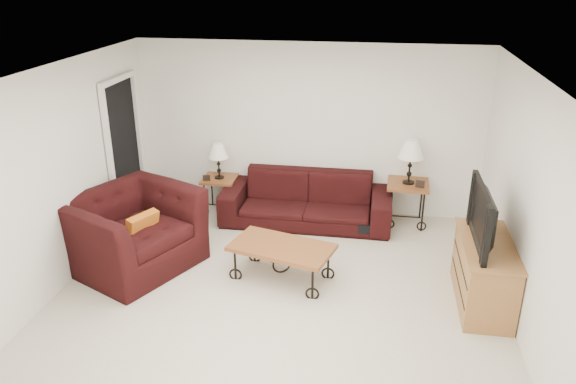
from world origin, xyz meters
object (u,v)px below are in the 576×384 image
(side_table_left, at_px, (220,194))
(backpack, at_px, (366,223))
(tv_stand, at_px, (484,273))
(lamp_left, at_px, (219,161))
(side_table_right, at_px, (406,203))
(sofa, at_px, (306,199))
(armchair, at_px, (133,231))
(television, at_px, (491,216))
(lamp_right, at_px, (410,162))
(coffee_table, at_px, (282,262))

(side_table_left, height_order, backpack, side_table_left)
(tv_stand, bearing_deg, lamp_left, 151.22)
(side_table_right, bearing_deg, sofa, -172.78)
(tv_stand, bearing_deg, side_table_left, 151.22)
(side_table_right, distance_m, backpack, 0.76)
(side_table_right, xyz_separation_m, lamp_left, (-2.75, 0.00, 0.49))
(armchair, xyz_separation_m, backpack, (2.79, 1.26, -0.27))
(tv_stand, distance_m, television, 0.68)
(side_table_right, height_order, armchair, armchair)
(television, bearing_deg, sofa, -129.01)
(armchair, height_order, television, television)
(sofa, distance_m, lamp_right, 1.55)
(side_table_left, distance_m, backpack, 2.26)
(side_table_left, bearing_deg, side_table_right, 0.00)
(lamp_right, distance_m, armchair, 3.81)
(side_table_left, bearing_deg, sofa, -7.69)
(side_table_right, relative_size, backpack, 1.60)
(armchair, distance_m, tv_stand, 4.11)
(side_table_left, distance_m, coffee_table, 2.19)
(side_table_left, height_order, television, television)
(coffee_table, bearing_deg, armchair, 179.26)
(coffee_table, height_order, television, television)
(sofa, relative_size, tv_stand, 1.97)
(armchair, bearing_deg, sofa, -24.50)
(lamp_left, relative_size, tv_stand, 0.44)
(tv_stand, relative_size, television, 1.12)
(armchair, bearing_deg, lamp_right, -36.19)
(armchair, bearing_deg, backpack, -39.79)
(sofa, distance_m, coffee_table, 1.62)
(sofa, xyz_separation_m, side_table_left, (-1.33, 0.18, -0.09))
(lamp_right, distance_m, backpack, 1.06)
(side_table_left, xyz_separation_m, armchair, (-0.59, -1.77, 0.20))
(lamp_left, bearing_deg, lamp_right, 0.00)
(armchair, xyz_separation_m, tv_stand, (4.11, -0.16, -0.10))
(lamp_left, distance_m, lamp_right, 2.76)
(side_table_left, distance_m, lamp_left, 0.53)
(backpack, bearing_deg, side_table_right, 67.67)
(lamp_right, bearing_deg, coffee_table, -129.83)
(sofa, height_order, lamp_left, lamp_left)
(lamp_left, xyz_separation_m, lamp_right, (2.75, 0.00, 0.14))
(television, bearing_deg, side_table_left, -118.92)
(lamp_right, bearing_deg, tv_stand, -68.51)
(television, xyz_separation_m, backpack, (-1.29, 1.42, -0.85))
(side_table_right, relative_size, armchair, 0.43)
(tv_stand, bearing_deg, coffee_table, 176.55)
(tv_stand, bearing_deg, side_table_right, 111.49)
(side_table_left, relative_size, lamp_left, 1.00)
(side_table_right, xyz_separation_m, television, (0.74, -1.93, 0.73))
(lamp_left, bearing_deg, side_table_left, 0.00)
(backpack, bearing_deg, coffee_table, -101.42)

